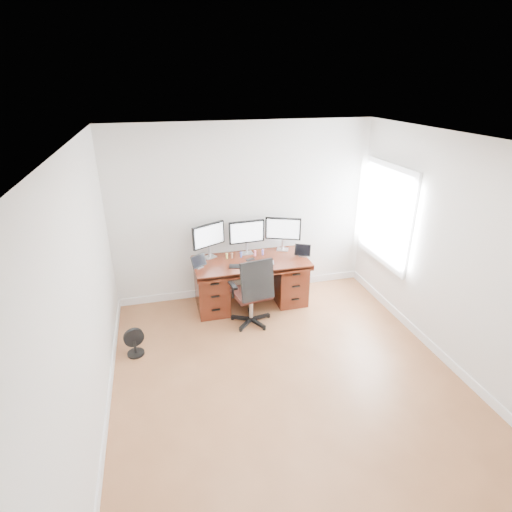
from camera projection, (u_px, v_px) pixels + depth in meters
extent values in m
plane|color=brown|center=(288.00, 381.00, 4.65)|extent=(4.50, 4.50, 0.00)
cube|color=silver|center=(244.00, 213.00, 6.10)|extent=(4.00, 0.10, 2.70)
cube|color=silver|center=(458.00, 258.00, 4.56)|extent=(0.10, 4.50, 2.70)
cube|color=white|center=(386.00, 215.00, 5.86)|extent=(0.04, 1.30, 1.50)
cube|color=white|center=(384.00, 215.00, 5.86)|extent=(0.01, 1.15, 1.35)
cube|color=#4A1B0E|center=(251.00, 262.00, 5.95)|extent=(1.70, 0.80, 0.05)
cube|color=#4A1B0E|center=(212.00, 288.00, 5.99)|extent=(0.45, 0.70, 0.70)
cube|color=#4A1B0E|center=(288.00, 279.00, 6.27)|extent=(0.45, 0.70, 0.70)
cube|color=#361309|center=(247.00, 267.00, 6.31)|extent=(0.74, 0.03, 0.40)
cylinder|color=black|center=(251.00, 319.00, 5.77)|extent=(0.64, 0.64, 0.08)
cylinder|color=silver|center=(251.00, 305.00, 5.67)|extent=(0.06, 0.06, 0.40)
cube|color=#3B1711|center=(251.00, 293.00, 5.59)|extent=(0.55, 0.53, 0.07)
cube|color=black|center=(257.00, 280.00, 5.29)|extent=(0.46, 0.12, 0.55)
cube|color=black|center=(233.00, 285.00, 5.42)|extent=(0.10, 0.25, 0.03)
cube|color=black|center=(268.00, 278.00, 5.62)|extent=(0.10, 0.25, 0.03)
cylinder|color=black|center=(136.00, 353.00, 5.10)|extent=(0.22, 0.22, 0.03)
cylinder|color=black|center=(135.00, 347.00, 5.06)|extent=(0.04, 0.04, 0.18)
cylinder|color=black|center=(134.00, 338.00, 5.01)|extent=(0.26, 0.12, 0.25)
cube|color=silver|center=(210.00, 257.00, 6.05)|extent=(0.22, 0.21, 0.01)
cylinder|color=silver|center=(209.00, 252.00, 6.01)|extent=(0.04, 0.04, 0.18)
cube|color=black|center=(209.00, 235.00, 5.91)|extent=(0.51, 0.28, 0.35)
cube|color=white|center=(209.00, 236.00, 5.89)|extent=(0.45, 0.23, 0.30)
cube|color=silver|center=(247.00, 253.00, 6.18)|extent=(0.19, 0.15, 0.01)
cylinder|color=silver|center=(247.00, 248.00, 6.14)|extent=(0.04, 0.04, 0.18)
cube|color=black|center=(247.00, 232.00, 6.04)|extent=(0.55, 0.07, 0.35)
cube|color=white|center=(247.00, 232.00, 6.02)|extent=(0.50, 0.03, 0.30)
cube|color=silver|center=(282.00, 249.00, 6.31)|extent=(0.22, 0.20, 0.01)
cylinder|color=silver|center=(283.00, 244.00, 6.28)|extent=(0.04, 0.04, 0.18)
cube|color=black|center=(283.00, 229.00, 6.17)|extent=(0.52, 0.24, 0.35)
cube|color=white|center=(283.00, 229.00, 6.15)|extent=(0.46, 0.19, 0.30)
cube|color=silver|center=(199.00, 267.00, 5.72)|extent=(0.13, 0.12, 0.01)
cube|color=black|center=(199.00, 261.00, 5.68)|extent=(0.24, 0.18, 0.17)
cube|color=silver|center=(303.00, 256.00, 6.08)|extent=(0.13, 0.12, 0.01)
cube|color=black|center=(303.00, 250.00, 6.04)|extent=(0.24, 0.17, 0.17)
cube|color=white|center=(255.00, 264.00, 5.81)|extent=(0.30, 0.22, 0.01)
cube|color=silver|center=(269.00, 262.00, 5.87)|extent=(0.17, 0.17, 0.01)
cube|color=black|center=(237.00, 266.00, 5.74)|extent=(0.24, 0.19, 0.01)
cube|color=black|center=(250.00, 259.00, 5.96)|extent=(0.14, 0.10, 0.01)
cylinder|color=#DDD25D|center=(227.00, 257.00, 5.99)|extent=(0.03, 0.03, 0.06)
sphere|color=#DDD25D|center=(227.00, 254.00, 5.97)|extent=(0.04, 0.04, 0.04)
cylinder|color=brown|center=(232.00, 256.00, 6.00)|extent=(0.03, 0.03, 0.06)
sphere|color=brown|center=(232.00, 254.00, 5.99)|extent=(0.04, 0.04, 0.04)
cylinder|color=#5C73E0|center=(241.00, 255.00, 6.04)|extent=(0.03, 0.03, 0.06)
sphere|color=#5C73E0|center=(241.00, 253.00, 6.02)|extent=(0.04, 0.04, 0.04)
cylinder|color=pink|center=(255.00, 254.00, 6.09)|extent=(0.03, 0.03, 0.06)
sphere|color=pink|center=(255.00, 251.00, 6.07)|extent=(0.04, 0.04, 0.04)
cylinder|color=#8162D2|center=(263.00, 253.00, 6.11)|extent=(0.03, 0.03, 0.06)
sphere|color=#8162D2|center=(263.00, 251.00, 6.10)|extent=(0.04, 0.04, 0.04)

